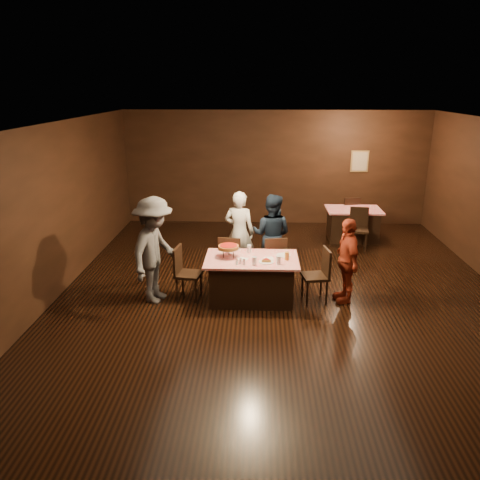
# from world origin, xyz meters

# --- Properties ---
(room) EXTENTS (10.00, 10.04, 3.02)m
(room) POSITION_xyz_m (0.00, 0.01, 2.14)
(room) COLOR black
(room) RESTS_ON ground
(main_table) EXTENTS (1.60, 1.00, 0.77)m
(main_table) POSITION_xyz_m (-0.54, 0.10, 0.39)
(main_table) COLOR red
(main_table) RESTS_ON ground
(back_table) EXTENTS (1.30, 0.90, 0.77)m
(back_table) POSITION_xyz_m (1.86, 3.57, 0.39)
(back_table) COLOR red
(back_table) RESTS_ON ground
(chair_far_left) EXTENTS (0.47, 0.47, 0.95)m
(chair_far_left) POSITION_xyz_m (-0.94, 0.85, 0.47)
(chair_far_left) COLOR black
(chair_far_left) RESTS_ON ground
(chair_far_right) EXTENTS (0.49, 0.49, 0.95)m
(chair_far_right) POSITION_xyz_m (-0.14, 0.85, 0.47)
(chair_far_right) COLOR black
(chair_far_right) RESTS_ON ground
(chair_end_left) EXTENTS (0.48, 0.48, 0.95)m
(chair_end_left) POSITION_xyz_m (-1.64, 0.10, 0.47)
(chair_end_left) COLOR black
(chair_end_left) RESTS_ON ground
(chair_end_right) EXTENTS (0.48, 0.48, 0.95)m
(chair_end_right) POSITION_xyz_m (0.56, 0.10, 0.47)
(chair_end_right) COLOR black
(chair_end_right) RESTS_ON ground
(chair_back_near) EXTENTS (0.47, 0.47, 0.95)m
(chair_back_near) POSITION_xyz_m (1.86, 2.87, 0.47)
(chair_back_near) COLOR black
(chair_back_near) RESTS_ON ground
(chair_back_far) EXTENTS (0.50, 0.50, 0.95)m
(chair_back_far) POSITION_xyz_m (1.86, 4.17, 0.47)
(chair_back_far) COLOR black
(chair_back_far) RESTS_ON ground
(diner_white_jacket) EXTENTS (0.68, 0.53, 1.66)m
(diner_white_jacket) POSITION_xyz_m (-0.81, 1.40, 0.83)
(diner_white_jacket) COLOR silver
(diner_white_jacket) RESTS_ON ground
(diner_navy_hoodie) EXTENTS (0.94, 0.83, 1.63)m
(diner_navy_hoodie) POSITION_xyz_m (-0.17, 1.32, 0.81)
(diner_navy_hoodie) COLOR black
(diner_navy_hoodie) RESTS_ON ground
(diner_grey_knit) EXTENTS (1.01, 1.35, 1.85)m
(diner_grey_knit) POSITION_xyz_m (-2.20, 0.01, 0.93)
(diner_grey_knit) COLOR #4D4E51
(diner_grey_knit) RESTS_ON ground
(diner_red_shirt) EXTENTS (0.48, 0.92, 1.49)m
(diner_red_shirt) POSITION_xyz_m (1.09, 0.14, 0.75)
(diner_red_shirt) COLOR #A6351E
(diner_red_shirt) RESTS_ON ground
(pizza_stand) EXTENTS (0.38, 0.38, 0.22)m
(pizza_stand) POSITION_xyz_m (-0.94, 0.15, 0.95)
(pizza_stand) COLOR black
(pizza_stand) RESTS_ON main_table
(plate_with_slice) EXTENTS (0.25, 0.25, 0.06)m
(plate_with_slice) POSITION_xyz_m (-0.29, -0.08, 0.80)
(plate_with_slice) COLOR white
(plate_with_slice) RESTS_ON main_table
(plate_empty) EXTENTS (0.25, 0.25, 0.01)m
(plate_empty) POSITION_xyz_m (0.01, 0.25, 0.78)
(plate_empty) COLOR white
(plate_empty) RESTS_ON main_table
(glass_front_left) EXTENTS (0.08, 0.08, 0.14)m
(glass_front_left) POSITION_xyz_m (-0.49, -0.20, 0.84)
(glass_front_left) COLOR silver
(glass_front_left) RESTS_ON main_table
(glass_front_right) EXTENTS (0.08, 0.08, 0.14)m
(glass_front_right) POSITION_xyz_m (-0.09, -0.15, 0.84)
(glass_front_right) COLOR silver
(glass_front_right) RESTS_ON main_table
(glass_amber) EXTENTS (0.08, 0.08, 0.14)m
(glass_amber) POSITION_xyz_m (0.06, 0.05, 0.84)
(glass_amber) COLOR #BF7F26
(glass_amber) RESTS_ON main_table
(glass_back) EXTENTS (0.08, 0.08, 0.14)m
(glass_back) POSITION_xyz_m (-0.59, 0.40, 0.84)
(glass_back) COLOR silver
(glass_back) RESTS_ON main_table
(condiments) EXTENTS (0.17, 0.10, 0.09)m
(condiments) POSITION_xyz_m (-0.72, -0.18, 0.82)
(condiments) COLOR silver
(condiments) RESTS_ON main_table
(napkin_center) EXTENTS (0.19, 0.19, 0.01)m
(napkin_center) POSITION_xyz_m (-0.24, 0.10, 0.77)
(napkin_center) COLOR white
(napkin_center) RESTS_ON main_table
(napkin_left) EXTENTS (0.21, 0.21, 0.01)m
(napkin_left) POSITION_xyz_m (-0.69, 0.05, 0.77)
(napkin_left) COLOR white
(napkin_left) RESTS_ON main_table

